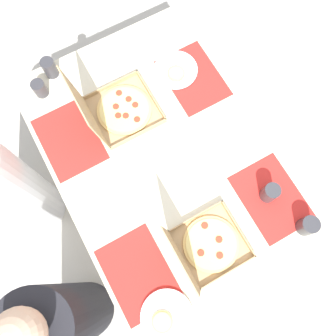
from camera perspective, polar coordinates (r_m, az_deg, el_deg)
The scene contains 18 objects.
ground_plane at distance 2.42m, azimuth 0.00°, elevation -4.97°, with size 6.00×6.00×0.00m, color beige.
dining_table at distance 1.81m, azimuth 0.00°, elevation -0.88°, with size 1.59×0.99×0.73m.
placemat_near_left at distance 1.75m, azimuth 15.82°, elevation -4.50°, with size 0.36×0.26×0.00m, color red.
placemat_near_right at distance 1.92m, azimuth 3.94°, elevation 13.86°, with size 0.36×0.26×0.00m, color red.
placemat_far_left at distance 1.65m, azimuth -4.63°, elevation -16.15°, with size 0.36×0.26×0.00m, color red.
placemat_far_right at distance 1.83m, azimuth -15.11°, elevation 4.32°, with size 0.36×0.26×0.00m, color red.
pizza_box_edge_far at distance 1.79m, azimuth -8.08°, elevation 8.95°, with size 0.31×0.35×0.34m.
pizza_box_corner_right at distance 1.61m, azimuth 5.78°, elevation -12.22°, with size 0.28×0.32×0.32m.
plate_middle at distance 1.65m, azimuth -0.24°, elevation -22.24°, with size 0.22×0.22×0.03m.
plate_near_left at distance 1.93m, azimuth 1.21°, elevation 14.96°, with size 0.22×0.22×0.03m.
cup_clear_left at distance 1.98m, azimuth -17.98°, elevation 14.64°, with size 0.07×0.07×0.10m, color #333338.
cup_dark at distance 1.73m, azimuth 20.96°, elevation -8.41°, with size 0.08×0.08×0.10m, color #333338.
cup_red at distance 1.94m, azimuth -19.37°, elevation 11.62°, with size 0.07×0.07×0.09m, color #333338.
cup_clear_right at distance 1.70m, azimuth 15.61°, elevation -3.76°, with size 0.07×0.07×0.11m, color #333338.
knife_by_far_left at distance 1.80m, azimuth 8.92°, elevation 5.50°, with size 0.21×0.02×0.01m, color #B7B7BC.
fork_by_near_right at distance 1.73m, azimuth -6.37°, elevation -0.30°, with size 0.19×0.02×0.01m, color #B7B7BC.
diner_left_seat at distance 1.91m, azimuth -15.85°, elevation -21.68°, with size 0.32×0.32×1.18m.
diner_right_seat at distance 2.07m, azimuth -23.75°, elevation -3.07°, with size 0.32×0.32×1.17m.
Camera 1 is at (-0.44, 0.24, 2.37)m, focal length 39.09 mm.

